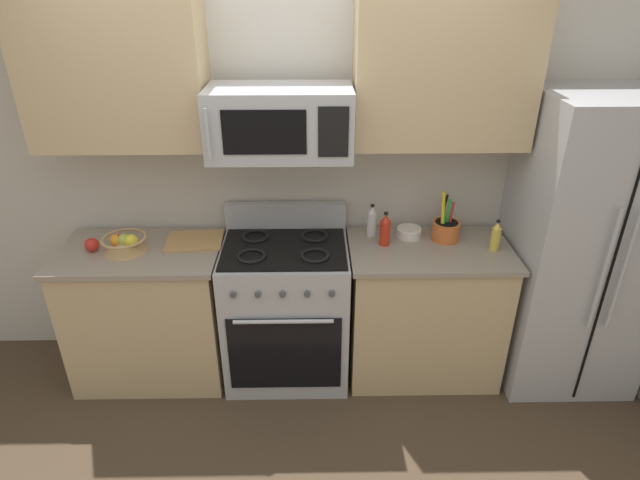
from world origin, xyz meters
TOP-DOWN VIEW (x-y plane):
  - ground_plane at (0.00, 0.00)m, footprint 16.00×16.00m
  - wall_back at (0.00, 1.06)m, footprint 8.00×0.10m
  - counter_left at (-0.87, 0.69)m, footprint 0.96×0.60m
  - range_oven at (-0.00, 0.69)m, footprint 0.76×0.64m
  - counter_right at (0.88, 0.69)m, footprint 0.97×0.60m
  - refrigerator at (1.77, 0.68)m, footprint 0.78×0.71m
  - microwave at (-0.00, 0.72)m, footprint 0.77×0.44m
  - upper_cabinets_left at (-0.88, 0.84)m, footprint 0.95×0.34m
  - upper_cabinets_right at (0.88, 0.84)m, footprint 0.96×0.34m
  - utensil_crock at (0.99, 0.80)m, footprint 0.17×0.17m
  - fruit_basket at (-0.94, 0.68)m, footprint 0.26×0.26m
  - apple_loose at (-1.13, 0.69)m, footprint 0.08×0.08m
  - cutting_board at (-0.55, 0.79)m, footprint 0.35×0.29m
  - bottle_hot_sauce at (0.60, 0.74)m, footprint 0.07×0.07m
  - bottle_oil at (1.25, 0.66)m, footprint 0.06×0.06m
  - bottle_vinegar at (0.54, 0.87)m, footprint 0.06×0.06m
  - prep_bowl at (0.77, 0.84)m, footprint 0.15×0.15m

SIDE VIEW (x-z plane):
  - ground_plane at x=0.00m, z-range 0.00..0.00m
  - counter_right at x=0.88m, z-range 0.00..0.91m
  - counter_left at x=-0.87m, z-range 0.00..0.91m
  - range_oven at x=0.00m, z-range -0.07..1.02m
  - refrigerator at x=1.77m, z-range 0.00..1.83m
  - cutting_board at x=-0.55m, z-range 0.91..0.93m
  - prep_bowl at x=0.77m, z-range 0.91..0.97m
  - apple_loose at x=-1.13m, z-range 0.91..0.99m
  - fruit_basket at x=-0.94m, z-range 0.91..1.02m
  - utensil_crock at x=0.99m, z-range 0.82..1.14m
  - bottle_oil at x=1.25m, z-range 0.90..1.10m
  - bottle_vinegar at x=0.54m, z-range 0.90..1.11m
  - bottle_hot_sauce at x=0.60m, z-range 0.90..1.11m
  - wall_back at x=0.00m, z-range 0.00..2.60m
  - microwave at x=0.00m, z-range 1.48..1.85m
  - upper_cabinets_left at x=-0.88m, z-range 1.50..2.30m
  - upper_cabinets_right at x=0.88m, z-range 1.50..2.30m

